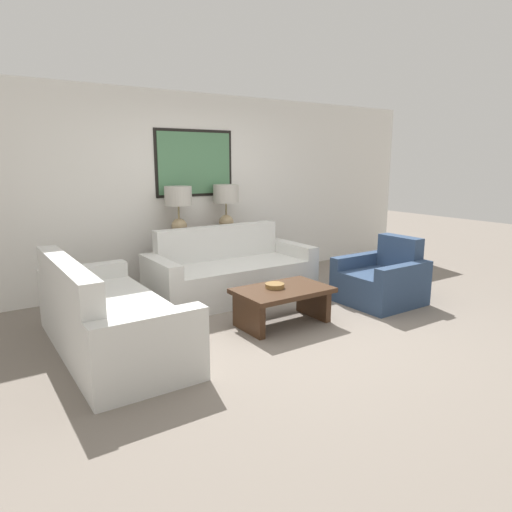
# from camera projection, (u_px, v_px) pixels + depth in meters

# --- Properties ---
(ground_plane) EXTENTS (20.00, 20.00, 0.00)m
(ground_plane) POSITION_uv_depth(u_px,v_px,m) (294.00, 327.00, 4.86)
(ground_plane) COLOR slate
(back_wall) EXTENTS (8.19, 0.12, 2.65)m
(back_wall) POSITION_uv_depth(u_px,v_px,m) (194.00, 190.00, 6.48)
(back_wall) COLOR silver
(back_wall) RESTS_ON ground_plane
(console_table) EXTENTS (1.23, 0.40, 0.74)m
(console_table) POSITION_uv_depth(u_px,v_px,m) (204.00, 259.00, 6.45)
(console_table) COLOR #332319
(console_table) RESTS_ON ground_plane
(table_lamp_left) EXTENTS (0.36, 0.36, 0.66)m
(table_lamp_left) POSITION_uv_depth(u_px,v_px,m) (178.00, 203.00, 6.08)
(table_lamp_left) COLOR tan
(table_lamp_left) RESTS_ON console_table
(table_lamp_right) EXTENTS (0.36, 0.36, 0.66)m
(table_lamp_right) POSITION_uv_depth(u_px,v_px,m) (226.00, 201.00, 6.48)
(table_lamp_right) COLOR tan
(table_lamp_right) RESTS_ON console_table
(couch_by_back_wall) EXTENTS (2.12, 0.91, 0.89)m
(couch_by_back_wall) POSITION_uv_depth(u_px,v_px,m) (231.00, 274.00, 5.88)
(couch_by_back_wall) COLOR silver
(couch_by_back_wall) RESTS_ON ground_plane
(couch_by_side) EXTENTS (0.91, 2.12, 0.89)m
(couch_by_side) POSITION_uv_depth(u_px,v_px,m) (107.00, 320.00, 4.20)
(couch_by_side) COLOR silver
(couch_by_side) RESTS_ON ground_plane
(coffee_table) EXTENTS (1.00, 0.65, 0.40)m
(coffee_table) POSITION_uv_depth(u_px,v_px,m) (282.00, 298.00, 4.89)
(coffee_table) COLOR #3D2616
(coffee_table) RESTS_ON ground_plane
(decorative_bowl) EXTENTS (0.21, 0.21, 0.05)m
(decorative_bowl) POSITION_uv_depth(u_px,v_px,m) (275.00, 286.00, 4.88)
(decorative_bowl) COLOR olive
(decorative_bowl) RESTS_ON coffee_table
(armchair_near_back_wall) EXTENTS (0.88, 0.86, 0.81)m
(armchair_near_back_wall) POSITION_uv_depth(u_px,v_px,m) (382.00, 281.00, 5.66)
(armchair_near_back_wall) COLOR navy
(armchair_near_back_wall) RESTS_ON ground_plane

